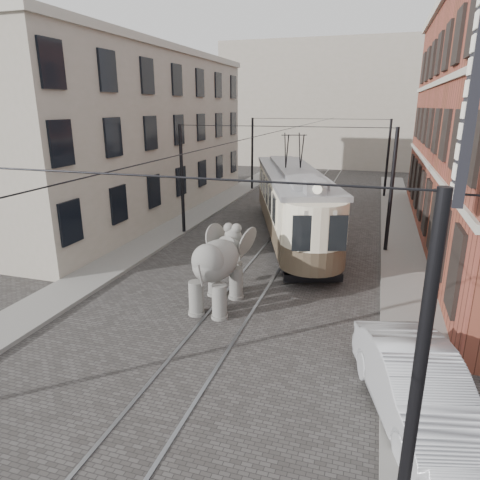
% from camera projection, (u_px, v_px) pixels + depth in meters
% --- Properties ---
extents(ground, '(120.00, 120.00, 0.00)m').
position_uv_depth(ground, '(250.00, 286.00, 17.37)').
color(ground, '#403D3B').
extents(tram_rails, '(1.54, 80.00, 0.02)m').
position_uv_depth(tram_rails, '(250.00, 286.00, 17.37)').
color(tram_rails, slate).
rests_on(tram_rails, ground).
extents(sidewalk_right, '(2.00, 60.00, 0.15)m').
position_uv_depth(sidewalk_right, '(409.00, 304.00, 15.64)').
color(sidewalk_right, slate).
rests_on(sidewalk_right, ground).
extents(sidewalk_left, '(2.00, 60.00, 0.15)m').
position_uv_depth(sidewalk_left, '(109.00, 267.00, 19.20)').
color(sidewalk_left, slate).
rests_on(sidewalk_left, ground).
extents(stucco_building, '(7.00, 24.00, 10.00)m').
position_uv_depth(stucco_building, '(131.00, 137.00, 28.15)').
color(stucco_building, gray).
rests_on(stucco_building, ground).
extents(distant_block, '(28.00, 10.00, 14.00)m').
position_uv_depth(distant_block, '(343.00, 105.00, 51.77)').
color(distant_block, gray).
rests_on(distant_block, ground).
extents(catenary, '(11.00, 30.20, 6.00)m').
position_uv_depth(catenary, '(275.00, 190.00, 21.10)').
color(catenary, black).
rests_on(catenary, ground).
extents(tram, '(7.15, 14.09, 5.52)m').
position_uv_depth(tram, '(292.00, 187.00, 23.23)').
color(tram, beige).
rests_on(tram, ground).
extents(elephant, '(2.51, 4.43, 2.68)m').
position_uv_depth(elephant, '(216.00, 271.00, 15.26)').
color(elephant, '#5F5D58').
rests_on(elephant, ground).
extents(parked_car, '(3.13, 5.34, 1.66)m').
position_uv_depth(parked_car, '(417.00, 387.00, 9.77)').
color(parked_car, '#A3A4A7').
rests_on(parked_car, ground).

